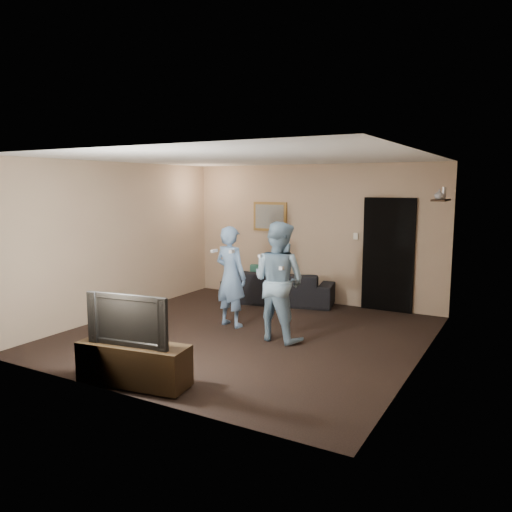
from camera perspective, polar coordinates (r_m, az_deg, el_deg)
The scene contains 19 objects.
ground at distance 7.56m, azimuth -1.16°, elevation -8.95°, with size 5.00×5.00×0.00m, color black.
ceiling at distance 7.23m, azimuth -1.22°, elevation 11.15°, with size 5.00×5.00×0.04m, color silver.
wall_back at distance 9.50m, azimuth 6.49°, elevation 2.53°, with size 5.00×0.04×2.60m, color tan.
wall_front at distance 5.31m, azimuth -15.05°, elevation -2.12°, with size 5.00×0.04×2.60m, color tan.
wall_left at distance 8.81m, azimuth -15.35°, elevation 1.86°, with size 0.04×5.00×2.60m, color tan.
wall_right at distance 6.39m, azimuth 18.49°, elevation -0.55°, with size 0.04×5.00×2.60m, color tan.
sofa at distance 9.48m, azimuth 2.64°, elevation -3.54°, with size 2.08×0.81×0.61m, color black.
throw_pillow at distance 9.61m, azimuth 0.63°, elevation -2.29°, with size 0.43×0.14×0.43m, color #184A3E.
painting_frame at distance 9.84m, azimuth 1.62°, elevation 4.53°, with size 0.72×0.05×0.57m, color olive.
painting_canvas at distance 9.82m, azimuth 1.54°, elevation 4.52°, with size 0.62×0.01×0.47m, color slate.
doorway at distance 9.05m, azimuth 14.87°, elevation 0.12°, with size 0.90×0.06×2.00m, color black.
light_switch at distance 9.19m, azimuth 11.32°, elevation 2.24°, with size 0.08×0.02×0.12m, color silver.
wall_shelf at distance 8.12m, azimuth 20.38°, elevation 6.01°, with size 0.20×0.60×0.03m, color black.
shelf_vase at distance 7.95m, azimuth 20.22°, elevation 6.63°, with size 0.14×0.14×0.15m, color #A3A2A7.
shelf_figurine at distance 8.36m, azimuth 20.68°, elevation 6.77°, with size 0.06×0.06×0.18m, color #BCBCC0.
tv_console at distance 5.83m, azimuth -13.78°, elevation -11.84°, with size 1.27×0.41×0.46m, color black.
television at distance 5.68m, azimuth -13.96°, elevation -6.94°, with size 1.00×0.13×0.58m, color black.
wii_player_left at distance 7.84m, azimuth -2.90°, elevation -2.35°, with size 0.64×0.53×1.59m.
wii_player_right at distance 7.14m, azimuth 2.59°, elevation -2.89°, with size 0.93×0.78×1.71m.
Camera 1 is at (3.67, -6.22, 2.22)m, focal length 35.00 mm.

